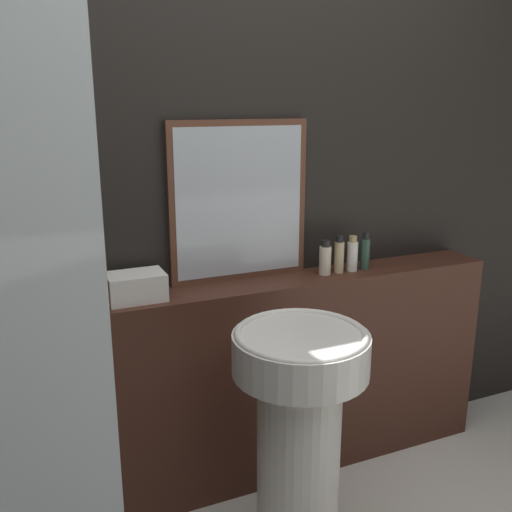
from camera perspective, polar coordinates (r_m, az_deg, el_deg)
The scene contains 10 objects.
wall_back at distance 2.35m, azimuth -2.16°, elevation 6.33°, with size 8.00×0.06×2.50m.
vanity_counter at distance 2.48m, azimuth -0.75°, elevation -12.78°, with size 2.28×0.22×0.90m.
pedestal_sink at distance 2.06m, azimuth 4.32°, elevation -16.75°, with size 0.46×0.46×0.88m.
mirror at distance 2.30m, azimuth -1.80°, elevation 5.43°, with size 0.59×0.03×0.65m.
towel_stack at distance 2.16m, azimuth -11.92°, elevation -3.01°, with size 0.21×0.15×0.10m.
shampoo_bottle at distance 2.44m, azimuth 6.93°, elevation -0.28°, with size 0.05×0.05×0.15m.
conditioner_bottle at distance 2.47m, azimuth 8.31°, elevation 0.06°, with size 0.04×0.04×0.16m.
lotion_bottle at distance 2.50m, azimuth 9.61°, elevation 0.12°, with size 0.05×0.05×0.16m.
body_wash_bottle at distance 2.54m, azimuth 10.86°, elevation 0.37°, with size 0.04×0.04×0.17m.
shower_panel at distance 1.26m, azimuth -24.07°, elevation -19.25°, with size 0.44×0.02×1.84m.
Camera 1 is at (-0.85, -0.76, 1.61)m, focal length 40.00 mm.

